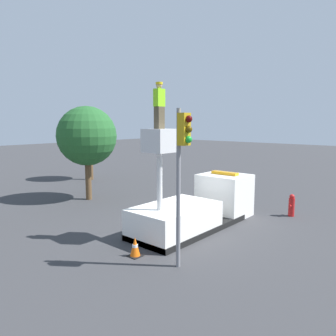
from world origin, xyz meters
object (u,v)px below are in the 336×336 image
(traffic_light_pole, at_px, (182,157))
(traffic_cone_rear, at_px, (135,247))
(fire_hydrant, at_px, (292,205))
(tree_left_bg, at_px, (90,130))
(tree_right_bg, at_px, (87,136))
(bucket_truck, at_px, (198,207))
(worker, at_px, (159,106))

(traffic_light_pole, bearing_deg, traffic_cone_rear, 101.16)
(fire_hydrant, relative_size, traffic_cone_rear, 1.60)
(tree_left_bg, height_order, tree_right_bg, tree_right_bg)
(fire_hydrant, xyz_separation_m, tree_left_bg, (-0.25, 16.54, 3.54))
(bucket_truck, xyz_separation_m, traffic_cone_rear, (-4.26, -0.37, -0.53))
(traffic_light_pole, xyz_separation_m, fire_hydrant, (8.30, -0.48, -3.10))
(tree_left_bg, distance_m, tree_right_bg, 7.20)
(traffic_light_pole, bearing_deg, worker, 58.58)
(worker, bearing_deg, fire_hydrant, -20.96)
(bucket_truck, xyz_separation_m, fire_hydrant, (4.40, -2.67, -0.32))
(bucket_truck, distance_m, traffic_cone_rear, 4.31)
(bucket_truck, bearing_deg, worker, 180.00)
(worker, bearing_deg, bucket_truck, 0.00)
(tree_left_bg, bearing_deg, fire_hydrant, -89.13)
(worker, xyz_separation_m, tree_left_bg, (6.71, 13.88, -1.26))
(worker, distance_m, tree_right_bg, 8.59)
(fire_hydrant, xyz_separation_m, tree_right_bg, (-4.58, 10.79, 3.33))
(worker, relative_size, tree_left_bg, 0.31)
(worker, relative_size, fire_hydrant, 1.54)
(traffic_light_pole, xyz_separation_m, tree_left_bg, (8.05, 16.06, 0.43))
(bucket_truck, relative_size, tree_right_bg, 1.21)
(tree_right_bg, bearing_deg, bucket_truck, -88.79)
(traffic_light_pole, distance_m, tree_right_bg, 10.96)
(worker, xyz_separation_m, fire_hydrant, (6.97, -2.67, -4.80))
(bucket_truck, xyz_separation_m, tree_right_bg, (-0.17, 8.12, 3.02))
(traffic_cone_rear, xyz_separation_m, tree_left_bg, (8.41, 14.24, 3.76))
(bucket_truck, distance_m, worker, 5.16)
(traffic_light_pole, distance_m, tree_left_bg, 17.97)
(traffic_light_pole, relative_size, traffic_cone_rear, 7.28)
(bucket_truck, distance_m, tree_right_bg, 8.66)
(bucket_truck, bearing_deg, tree_left_bg, 73.34)
(tree_left_bg, bearing_deg, bucket_truck, -106.66)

